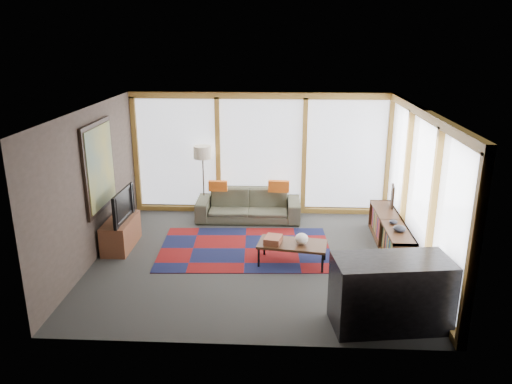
# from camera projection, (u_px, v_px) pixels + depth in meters

# --- Properties ---
(ground) EXTENTS (5.50, 5.50, 0.00)m
(ground) POSITION_uv_depth(u_px,v_px,m) (255.00, 259.00, 8.66)
(ground) COLOR #2A2A28
(ground) RESTS_ON ground
(room_envelope) EXTENTS (5.52, 5.02, 2.62)m
(room_envelope) POSITION_uv_depth(u_px,v_px,m) (285.00, 166.00, 8.71)
(room_envelope) COLOR #3A2F29
(room_envelope) RESTS_ON ground
(rug) EXTENTS (3.16, 2.12, 0.01)m
(rug) POSITION_uv_depth(u_px,v_px,m) (245.00, 249.00, 9.08)
(rug) COLOR maroon
(rug) RESTS_ON ground
(sofa) EXTENTS (2.16, 0.86, 0.63)m
(sofa) POSITION_uv_depth(u_px,v_px,m) (248.00, 205.00, 10.44)
(sofa) COLOR #393A2C
(sofa) RESTS_ON ground
(pillow_left) EXTENTS (0.39, 0.12, 0.21)m
(pillow_left) POSITION_uv_depth(u_px,v_px,m) (218.00, 186.00, 10.32)
(pillow_left) COLOR #CB5917
(pillow_left) RESTS_ON sofa
(pillow_right) EXTENTS (0.44, 0.16, 0.24)m
(pillow_right) POSITION_uv_depth(u_px,v_px,m) (279.00, 186.00, 10.24)
(pillow_right) COLOR #CB5917
(pillow_right) RESTS_ON sofa
(floor_lamp) EXTENTS (0.38, 0.38, 1.52)m
(floor_lamp) POSITION_uv_depth(u_px,v_px,m) (203.00, 181.00, 10.58)
(floor_lamp) COLOR black
(floor_lamp) RESTS_ON ground
(coffee_table) EXTENTS (1.21, 0.74, 0.38)m
(coffee_table) POSITION_uv_depth(u_px,v_px,m) (292.00, 253.00, 8.44)
(coffee_table) COLOR #31200F
(coffee_table) RESTS_ON ground
(book_stack) EXTENTS (0.33, 0.38, 0.11)m
(book_stack) POSITION_uv_depth(u_px,v_px,m) (273.00, 240.00, 8.38)
(book_stack) COLOR brown
(book_stack) RESTS_ON coffee_table
(vase) EXTENTS (0.23, 0.23, 0.19)m
(vase) POSITION_uv_depth(u_px,v_px,m) (302.00, 239.00, 8.31)
(vase) COLOR white
(vase) RESTS_ON coffee_table
(bookshelf) EXTENTS (0.41, 2.23, 0.56)m
(bookshelf) POSITION_uv_depth(u_px,v_px,m) (390.00, 234.00, 9.03)
(bookshelf) COLOR #31200F
(bookshelf) RESTS_ON ground
(bowl_a) EXTENTS (0.24, 0.24, 0.11)m
(bowl_a) POSITION_uv_depth(u_px,v_px,m) (400.00, 228.00, 8.39)
(bowl_a) COLOR black
(bowl_a) RESTS_ON bookshelf
(bowl_b) EXTENTS (0.16, 0.16, 0.07)m
(bowl_b) POSITION_uv_depth(u_px,v_px,m) (393.00, 222.00, 8.73)
(bowl_b) COLOR black
(bowl_b) RESTS_ON bookshelf
(shelf_picture) EXTENTS (0.09, 0.33, 0.43)m
(shelf_picture) POSITION_uv_depth(u_px,v_px,m) (393.00, 196.00, 9.55)
(shelf_picture) COLOR black
(shelf_picture) RESTS_ON bookshelf
(tv_console) EXTENTS (0.45, 1.07, 0.54)m
(tv_console) POSITION_uv_depth(u_px,v_px,m) (121.00, 233.00, 9.09)
(tv_console) COLOR brown
(tv_console) RESTS_ON ground
(television) EXTENTS (0.17, 1.00, 0.57)m
(television) POSITION_uv_depth(u_px,v_px,m) (118.00, 205.00, 8.88)
(television) COLOR black
(television) RESTS_ON tv_console
(bar_counter) EXTENTS (1.60, 0.91, 0.96)m
(bar_counter) POSITION_uv_depth(u_px,v_px,m) (391.00, 293.00, 6.57)
(bar_counter) COLOR black
(bar_counter) RESTS_ON ground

